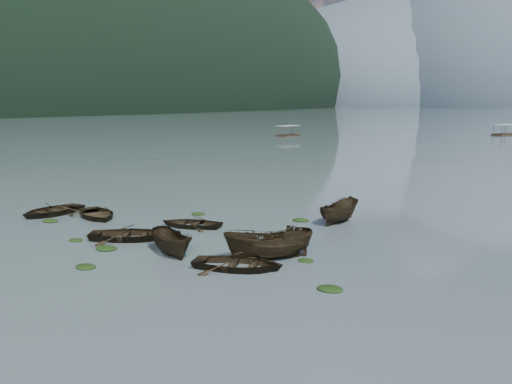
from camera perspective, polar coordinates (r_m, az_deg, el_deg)
The scene contains 21 objects.
ground_plane at distance 28.37m, azimuth -12.48°, elevation -7.32°, with size 2400.00×2400.00×0.00m, color slate.
haze_mtn_a at distance 961.14m, azimuth 13.73°, elevation 8.38°, with size 520.00×520.00×280.00m, color #475666.
rowboat_0 at distance 42.60m, azimuth -19.72°, elevation -2.14°, with size 3.39×4.75×0.98m, color black.
rowboat_1 at distance 33.78m, azimuth -12.41°, elevation -4.66°, with size 3.39×4.75×0.98m, color black.
rowboat_2 at distance 30.16m, azimuth -8.35°, elevation -6.21°, with size 1.50×3.98×1.54m, color black.
rowboat_3 at distance 32.14m, azimuth 2.35°, elevation -5.16°, with size 2.73×3.83×0.79m, color black.
rowboat_4 at distance 27.37m, azimuth -1.81°, elevation -7.70°, with size 3.13×4.38×0.91m, color black.
rowboat_5 at distance 28.84m, azimuth 1.33°, elevation -6.82°, with size 1.80×4.80×1.85m, color black.
rowboat_6 at distance 40.51m, azimuth -15.63°, elevation -2.50°, with size 3.23×4.53×0.94m, color black.
rowboat_7 at distance 36.54m, azimuth -6.50°, elevation -3.46°, with size 2.85×3.99×0.83m, color black.
rowboat_8 at distance 38.07m, azimuth 8.26°, elevation -2.99°, with size 1.60×4.26×1.65m, color black.
weed_clump_0 at distance 31.83m, azimuth -14.74°, elevation -5.60°, with size 1.21×0.99×0.26m, color black.
weed_clump_1 at distance 34.27m, azimuth -17.58°, elevation -4.68°, with size 0.90×0.72×0.20m, color black.
weed_clump_2 at distance 28.72m, azimuth -16.68°, elevation -7.29°, with size 1.07×0.86×0.23m, color black.
weed_clump_3 at distance 28.71m, azimuth 5.02°, elevation -6.93°, with size 0.85×0.72×0.19m, color black.
weed_clump_4 at distance 24.64m, azimuth 7.42°, elevation -9.71°, with size 1.16×0.92×0.24m, color black.
weed_clump_5 at distance 40.13m, azimuth -19.88°, elevation -2.82°, with size 1.17×0.95×0.25m, color black.
weed_clump_6 at distance 40.31m, azimuth -5.77°, elevation -2.26°, with size 1.04×0.86×0.22m, color black.
weed_clump_7 at distance 38.07m, azimuth 4.51°, elevation -2.92°, with size 1.15×0.92×0.25m, color black.
pontoon_left at distance 130.23m, azimuth 3.23°, elevation 5.61°, with size 2.48×5.95×2.28m, color black, non-canonical shape.
pontoon_centre at distance 145.53m, azimuth 23.49°, elevation 5.24°, with size 2.61×6.26×2.40m, color black, non-canonical shape.
Camera 1 is at (18.69, -19.82, 7.91)m, focal length 40.00 mm.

